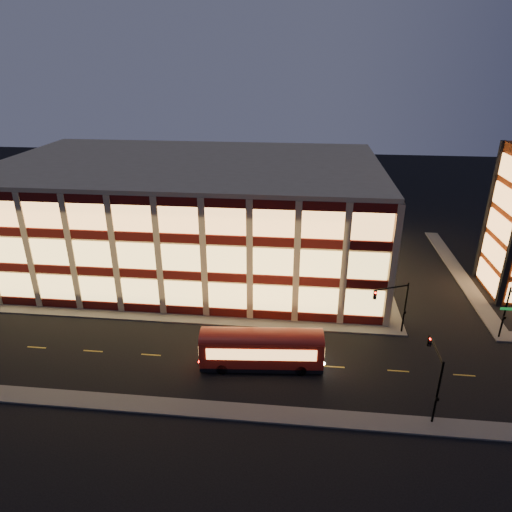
# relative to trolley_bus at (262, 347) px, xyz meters

# --- Properties ---
(ground) EXTENTS (200.00, 200.00, 0.00)m
(ground) POSITION_rel_trolley_bus_xyz_m (-9.09, 6.54, -2.15)
(ground) COLOR black
(ground) RESTS_ON ground
(sidewalk_office_south) EXTENTS (54.00, 2.00, 0.15)m
(sidewalk_office_south) POSITION_rel_trolley_bus_xyz_m (-12.09, 7.54, -2.08)
(sidewalk_office_south) COLOR #514F4C
(sidewalk_office_south) RESTS_ON ground
(sidewalk_office_east) EXTENTS (2.00, 30.00, 0.15)m
(sidewalk_office_east) POSITION_rel_trolley_bus_xyz_m (13.91, 23.54, -2.08)
(sidewalk_office_east) COLOR #514F4C
(sidewalk_office_east) RESTS_ON ground
(sidewalk_tower_west) EXTENTS (2.00, 30.00, 0.15)m
(sidewalk_tower_west) POSITION_rel_trolley_bus_xyz_m (24.91, 23.54, -2.08)
(sidewalk_tower_west) COLOR #514F4C
(sidewalk_tower_west) RESTS_ON ground
(sidewalk_near) EXTENTS (100.00, 2.00, 0.15)m
(sidewalk_near) POSITION_rel_trolley_bus_xyz_m (-9.09, -6.46, -2.08)
(sidewalk_near) COLOR #514F4C
(sidewalk_near) RESTS_ON ground
(office_building) EXTENTS (50.45, 30.45, 14.50)m
(office_building) POSITION_rel_trolley_bus_xyz_m (-12.00, 23.46, 5.10)
(office_building) COLOR tan
(office_building) RESTS_ON ground
(traffic_signal_far) EXTENTS (3.79, 1.87, 6.00)m
(traffic_signal_far) POSITION_rel_trolley_bus_xyz_m (13.12, 6.78, 1.96)
(traffic_signal_far) COLOR black
(traffic_signal_far) RESTS_ON ground
(traffic_signal_near) EXTENTS (0.32, 4.45, 6.00)m
(traffic_signal_near) POSITION_rel_trolley_bus_xyz_m (14.41, -4.49, 1.97)
(traffic_signal_near) COLOR black
(traffic_signal_near) RESTS_ON ground
(trolley_bus) EXTENTS (11.66, 3.78, 3.89)m
(trolley_bus) POSITION_rel_trolley_bus_xyz_m (0.00, 0.00, 0.00)
(trolley_bus) COLOR #A01408
(trolley_bus) RESTS_ON ground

